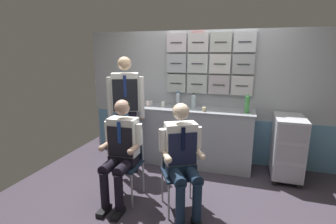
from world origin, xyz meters
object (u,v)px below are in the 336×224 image
Objects in this scene: crew_member_left at (121,148)px; folding_chair_right at (179,163)px; service_trolley at (287,146)px; folding_chair_left at (127,155)px; crew_member_standing at (126,104)px; crew_member_right at (182,155)px; water_bottle_clear at (193,101)px; coffee_cup_spare at (163,104)px.

crew_member_left is 1.47× the size of folding_chair_right.
service_trolley is 1.72m from folding_chair_right.
crew_member_standing is (-0.31, 0.64, 0.52)m from folding_chair_left.
crew_member_right is 1.47m from water_bottle_clear.
coffee_cup_spare is (-0.66, 1.31, 0.28)m from crew_member_right.
crew_member_right reaches higher than crew_member_left.
service_trolley is 2.28m from folding_chair_left.
crew_member_left is at bearing -88.94° from folding_chair_left.
crew_member_standing reaches higher than service_trolley.
water_bottle_clear is at bearing 12.50° from coffee_cup_spare.
folding_chair_left is 0.80m from crew_member_right.
coffee_cup_spare is at bearing 85.63° from crew_member_left.
crew_member_left reaches higher than folding_chair_right.
service_trolley is 1.54m from water_bottle_clear.
water_bottle_clear is (0.58, 1.25, 0.51)m from folding_chair_left.
water_bottle_clear is 2.73× the size of coffee_cup_spare.
crew_member_right is 1.39m from crew_member_standing.
crew_member_standing is at bearing 143.09° from crew_member_right.
crew_member_right is (0.08, -0.14, 0.17)m from folding_chair_right.
coffee_cup_spare is (-0.48, -0.11, -0.06)m from water_bottle_clear.
crew_member_standing is 7.52× the size of water_bottle_clear.
crew_member_standing is (-1.08, 0.81, 0.35)m from crew_member_right.
crew_member_left is 0.94m from crew_member_standing.
folding_chair_right is 1.31m from crew_member_standing.
crew_member_right is at bearing -12.23° from folding_chair_left.
crew_member_left is 0.76m from crew_member_right.
folding_chair_left is 1.47m from water_bottle_clear.
crew_member_left is at bearing 179.76° from crew_member_right.
folding_chair_right is at bearing 119.54° from crew_member_right.
crew_member_left is 1.00× the size of crew_member_right.
crew_member_standing reaches higher than crew_member_right.
crew_member_standing is at bearing -129.57° from coffee_cup_spare.
crew_member_standing is at bearing 146.18° from folding_chair_right.
coffee_cup_spare is at bearing 50.43° from crew_member_standing.
crew_member_standing is (-1.00, 0.67, 0.52)m from folding_chair_right.
folding_chair_right is 1.38m from coffee_cup_spare.
service_trolley is 10.86× the size of coffee_cup_spare.
crew_member_standing is at bearing -145.74° from water_bottle_clear.
crew_member_right is at bearing -60.46° from folding_chair_right.
folding_chair_left is at bearing -95.13° from coffee_cup_spare.
crew_member_right is at bearing -135.02° from service_trolley.
crew_member_left is 0.72× the size of crew_member_standing.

